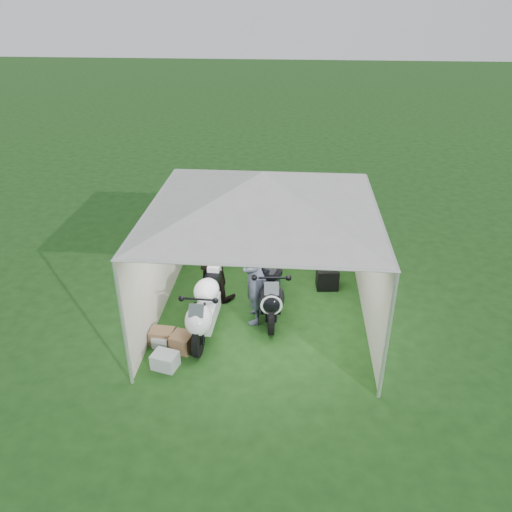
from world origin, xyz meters
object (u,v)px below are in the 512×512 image
object	(u,v)px
motorcycle_black	(270,286)
crate_3	(162,337)
canopy_tent	(263,194)
person_dark_jacket	(213,254)
motorcycle_white	(205,306)
person_blue_jacket	(256,275)
crate_0	(165,360)
equipment_box	(327,278)
paddock_stand	(269,278)
crate_2	(161,341)
crate_1	(182,342)

from	to	relation	value
motorcycle_black	crate_3	bearing A→B (deg)	-153.40
canopy_tent	person_dark_jacket	bearing A→B (deg)	145.75
canopy_tent	motorcycle_white	xyz separation A→B (m)	(-1.00, -0.59, -1.99)
canopy_tent	person_blue_jacket	size ratio (longest dim) A/B	2.82
crate_0	equipment_box	bearing A→B (deg)	44.39
crate_0	motorcycle_white	bearing A→B (deg)	62.26
equipment_box	crate_3	bearing A→B (deg)	-144.85
paddock_stand	crate_3	world-z (taller)	paddock_stand
canopy_tent	crate_2	xyz separation A→B (m)	(-1.75, -1.05, -2.47)
person_blue_jacket	motorcycle_white	bearing A→B (deg)	-63.19
equipment_box	canopy_tent	bearing A→B (deg)	-137.86
crate_0	crate_1	bearing A→B (deg)	68.13
crate_3	canopy_tent	bearing A→B (deg)	28.90
person_blue_jacket	crate_3	distance (m)	2.04
crate_3	crate_0	bearing A→B (deg)	-72.05
canopy_tent	paddock_stand	world-z (taller)	canopy_tent
paddock_stand	equipment_box	size ratio (longest dim) A/B	1.02
canopy_tent	person_dark_jacket	distance (m)	2.05
person_dark_jacket	motorcycle_white	bearing A→B (deg)	113.08
person_dark_jacket	crate_2	size ratio (longest dim) A/B	6.55
motorcycle_white	crate_0	world-z (taller)	motorcycle_white
crate_1	crate_2	distance (m)	0.41
person_dark_jacket	crate_2	world-z (taller)	person_dark_jacket
motorcycle_white	equipment_box	world-z (taller)	motorcycle_white
person_blue_jacket	crate_0	size ratio (longest dim) A/B	4.82
person_dark_jacket	person_blue_jacket	xyz separation A→B (m)	(0.94, -0.81, 0.04)
crate_1	crate_3	size ratio (longest dim) A/B	0.84
motorcycle_black	crate_0	size ratio (longest dim) A/B	5.35
paddock_stand	person_blue_jacket	distance (m)	1.53
equipment_box	crate_1	world-z (taller)	equipment_box
person_dark_jacket	equipment_box	bearing A→B (deg)	-147.53
crate_2	crate_0	bearing A→B (deg)	-69.55
canopy_tent	person_dark_jacket	world-z (taller)	canopy_tent
motorcycle_white	paddock_stand	bearing A→B (deg)	60.87
motorcycle_black	crate_0	distance (m)	2.50
motorcycle_black	crate_1	world-z (taller)	motorcycle_black
person_blue_jacket	crate_0	bearing A→B (deg)	-45.47
crate_3	motorcycle_black	bearing A→B (deg)	30.92
person_blue_jacket	crate_2	world-z (taller)	person_blue_jacket
motorcycle_white	crate_1	xyz separation A→B (m)	(-0.34, -0.54, -0.42)
motorcycle_white	crate_2	distance (m)	1.00
paddock_stand	person_dark_jacket	distance (m)	1.45
equipment_box	crate_3	size ratio (longest dim) A/B	1.07
motorcycle_white	crate_2	bearing A→B (deg)	-145.79
crate_3	motorcycle_white	bearing A→B (deg)	27.04
motorcycle_black	person_dark_jacket	world-z (taller)	person_dark_jacket
canopy_tent	person_blue_jacket	bearing A→B (deg)	-141.22
equipment_box	crate_0	bearing A→B (deg)	-135.61
person_dark_jacket	crate_1	distance (m)	2.03
motorcycle_white	crate_0	bearing A→B (deg)	-115.47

